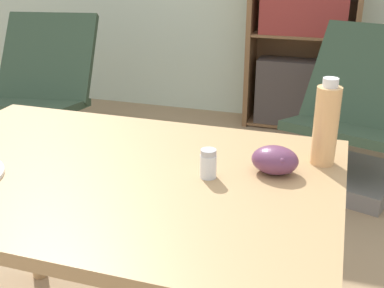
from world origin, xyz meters
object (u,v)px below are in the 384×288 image
Objects in this scene: grape_bunch at (275,161)px; lounge_chair_far at (351,136)px; drink_bottle at (326,124)px; lounge_chair_near at (42,110)px; bookshelf at (302,43)px; salt_shaker at (208,164)px.

grape_bunch is 0.14× the size of lounge_chair_far.
drink_bottle reaches higher than grape_bunch.
lounge_chair_near is 0.63× the size of bookshelf.
lounge_chair_near is at bearing 136.12° from salt_shaker.
grape_bunch is 0.51× the size of drink_bottle.
salt_shaker reaches higher than grape_bunch.
bookshelf is at bearing 131.76° from lounge_chair_far.
drink_bottle is at bearing -77.32° from lounge_chair_far.
salt_shaker is at bearing -155.91° from grape_bunch.
bookshelf reaches higher than lounge_chair_far.
salt_shaker is 2.52m from bookshelf.
grape_bunch is 0.18m from salt_shaker.
salt_shaker is 0.06× the size of bookshelf.
lounge_chair_near reaches higher than grape_bunch.
lounge_chair_far reaches higher than salt_shaker.
bookshelf reaches higher than lounge_chair_near.
lounge_chair_far is (1.98, 0.13, 0.00)m from lounge_chair_near.
salt_shaker is (-0.16, -0.07, 0.00)m from grape_bunch.
bookshelf is (-0.40, 0.87, 0.35)m from lounge_chair_far.
drink_bottle is 0.27× the size of lounge_chair_far.
salt_shaker is 1.76m from lounge_chair_far.
drink_bottle reaches higher than salt_shaker.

